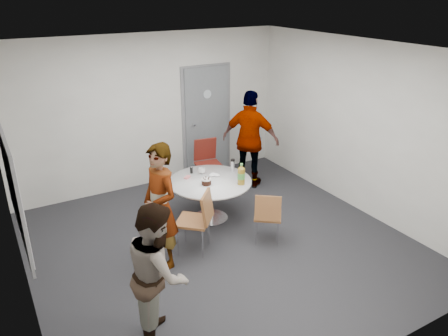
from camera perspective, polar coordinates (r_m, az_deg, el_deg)
floor at (r=6.30m, az=-0.39°, el=-9.97°), size 5.00×5.00×0.00m
ceiling at (r=5.35m, az=-0.47°, el=15.16°), size 5.00×5.00×0.00m
wall_back at (r=7.85m, az=-9.55°, el=7.25°), size 5.00×0.00×5.00m
wall_left at (r=5.05m, az=-25.96°, el=-3.74°), size 0.00×5.00×5.00m
wall_right at (r=7.19m, az=17.24°, el=5.09°), size 0.00×5.00×5.00m
wall_front at (r=3.94m, az=18.12°, el=-9.98°), size 5.00×0.00×5.00m
door at (r=8.36m, az=-2.29°, el=6.18°), size 1.02×0.17×2.12m
whiteboard at (r=5.20m, az=-25.94°, el=-1.79°), size 0.04×1.90×1.25m
table at (r=6.69m, az=-1.55°, el=-2.31°), size 1.27×1.27×0.99m
chair_near_left at (r=5.91m, az=-3.23°, el=-6.28°), size 0.62×0.61×0.89m
chair_near_right at (r=6.13m, az=5.74°, el=-5.93°), size 0.54×0.55×0.79m
chair_far at (r=7.78m, az=-2.21°, el=1.20°), size 0.49×0.53×0.90m
person_main at (r=5.57m, az=-8.32°, el=-5.03°), size 0.50×0.67×1.67m
person_left at (r=4.51m, az=-8.56°, el=-13.38°), size 0.77×0.88×1.53m
person_right at (r=7.75m, az=3.47°, el=3.69°), size 0.99×1.07×1.76m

